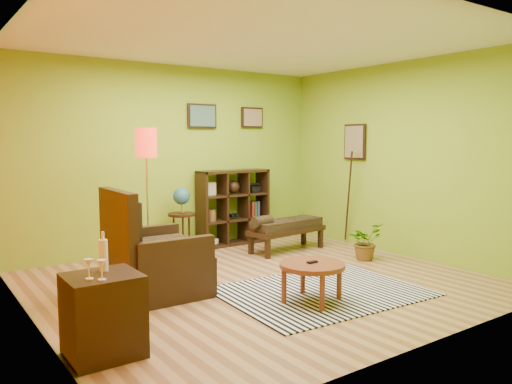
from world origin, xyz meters
TOP-DOWN VIEW (x-y plane):
  - ground at (0.00, 0.00)m, footprint 5.00×5.00m
  - room_shell at (-0.09, 0.01)m, footprint 5.04×4.54m
  - zebra_rug at (0.31, -0.70)m, footprint 2.24×1.74m
  - coffee_table at (-0.01, -0.90)m, footprint 0.68×0.68m
  - armchair at (-1.26, 0.30)m, footprint 0.98×0.99m
  - side_cabinet at (-2.20, -0.93)m, footprint 0.55×0.50m
  - floor_lamp at (-0.90, 1.24)m, footprint 0.28×0.28m
  - globe_table at (-0.09, 1.90)m, footprint 0.40×0.40m
  - cube_shelf at (0.91, 2.03)m, footprint 1.20×0.35m
  - bench at (1.26, 1.14)m, footprint 1.31×0.58m
  - potted_plant at (1.84, 0.07)m, footprint 0.50×0.55m

SIDE VIEW (x-z plane):
  - ground at x=0.00m, z-range 0.00..0.00m
  - zebra_rug at x=0.31m, z-range 0.00..0.01m
  - potted_plant at x=1.84m, z-range 0.00..0.41m
  - side_cabinet at x=-2.20m, z-range -0.15..0.81m
  - armchair at x=-1.26m, z-range -0.23..0.94m
  - coffee_table at x=-0.01m, z-range 0.14..0.58m
  - bench at x=1.26m, z-range 0.08..0.67m
  - cube_shelf at x=0.91m, z-range 0.00..1.20m
  - globe_table at x=-0.09m, z-range 0.25..1.24m
  - floor_lamp at x=-0.90m, z-range 0.57..2.40m
  - room_shell at x=-0.09m, z-range 0.39..3.21m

